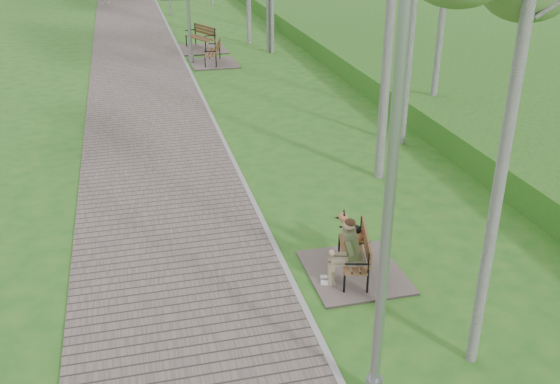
% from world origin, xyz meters
% --- Properties ---
extents(ground, '(120.00, 120.00, 0.00)m').
position_xyz_m(ground, '(0.00, 0.00, 0.00)').
color(ground, '#27691F').
rests_on(ground, ground).
extents(walkway, '(3.50, 67.00, 0.04)m').
position_xyz_m(walkway, '(-1.75, 21.50, 0.02)').
color(walkway, '#645751').
rests_on(walkway, ground).
extents(kerb, '(0.10, 67.00, 0.05)m').
position_xyz_m(kerb, '(0.00, 21.50, 0.03)').
color(kerb, '#999993').
rests_on(kerb, ground).
extents(embankment, '(14.00, 70.00, 1.60)m').
position_xyz_m(embankment, '(12.00, 20.00, 0.00)').
color(embankment, '#538C2D').
rests_on(embankment, ground).
extents(bench_main, '(1.55, 1.73, 1.36)m').
position_xyz_m(bench_main, '(1.00, -1.06, 0.37)').
color(bench_main, '#645751').
rests_on(bench_main, ground).
extents(bench_second, '(1.75, 1.95, 1.08)m').
position_xyz_m(bench_second, '(1.00, 14.19, 0.20)').
color(bench_second, '#645751').
rests_on(bench_second, ground).
extents(bench_third, '(1.96, 2.17, 1.20)m').
position_xyz_m(bench_third, '(0.89, 16.80, 0.22)').
color(bench_third, '#645751').
rests_on(bench_third, ground).
extents(lamp_post_near, '(0.21, 0.21, 5.33)m').
position_xyz_m(lamp_post_near, '(0.32, -3.77, 2.49)').
color(lamp_post_near, '#93969B').
rests_on(lamp_post_near, ground).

